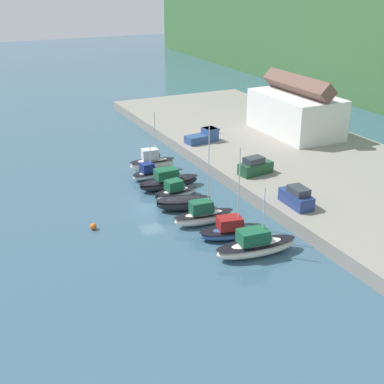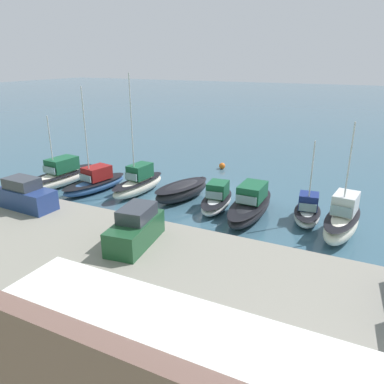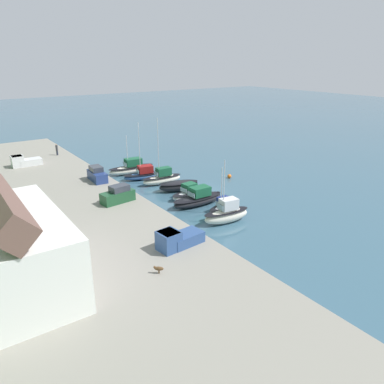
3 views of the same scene
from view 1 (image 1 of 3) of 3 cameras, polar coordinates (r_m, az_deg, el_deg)
name	(u,v)px [view 1 (image 1 of 3)]	position (r m, az deg, el deg)	size (l,w,h in m)	color
ground_plane	(151,208)	(59.08, -4.38, -1.76)	(320.00, 320.00, 0.00)	#385B70
quay_promenade	(323,170)	(70.13, 13.80, 2.30)	(90.36, 26.09, 1.49)	gray
harbor_clubhouse	(296,112)	(82.04, 11.00, 8.42)	(14.33, 8.45, 8.77)	white
moored_boat_0	(152,163)	(69.80, -4.28, 3.15)	(2.67, 6.20, 7.82)	white
moored_boat_1	(148,173)	(67.22, -4.69, 2.02)	(2.41, 4.57, 6.11)	silver
moored_boat_2	(168,181)	(64.01, -2.53, 1.15)	(2.42, 7.58, 2.52)	black
moored_boat_3	(175,191)	(61.45, -1.78, 0.07)	(2.60, 5.53, 2.16)	silver
moored_boat_4	(183,203)	(58.33, -0.92, -1.18)	(3.74, 6.39, 1.49)	black
moored_boat_5	(203,215)	(54.97, 1.22, -2.52)	(2.47, 6.65, 10.34)	white
moored_boat_6	(232,230)	(52.45, 4.30, -4.09)	(3.54, 7.06, 9.26)	#33568E
moored_boat_7	(256,246)	(49.54, 6.81, -5.70)	(3.07, 8.18, 6.65)	white
parked_car_0	(255,167)	(64.83, 6.76, 2.70)	(2.34, 4.40, 2.16)	#1E4C2D
parked_car_1	(297,197)	(56.69, 11.09, -0.57)	(4.27, 1.97, 2.16)	navy
pickup_truck_1	(204,136)	(76.86, 1.31, 5.98)	(2.44, 4.90, 1.90)	#2D4C84
dog_on_quay	(217,130)	(81.30, 2.73, 6.62)	(0.75, 0.80, 0.68)	brown
mooring_buoy_0	(93,226)	(55.05, -10.48, -3.62)	(0.67, 0.67, 0.67)	orange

